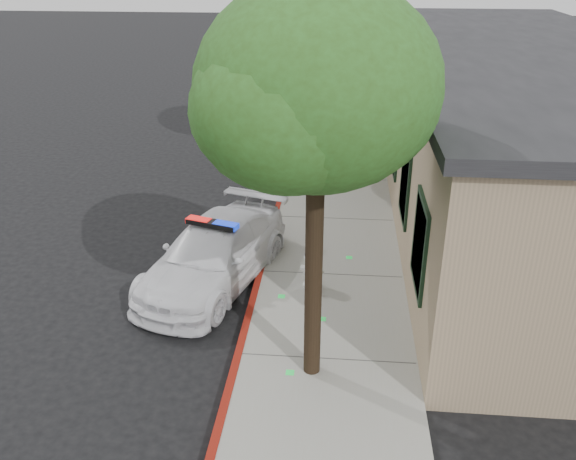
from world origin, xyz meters
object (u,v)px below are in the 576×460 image
Objects in this scene: street_tree_far at (320,35)px; police_car at (214,254)px; street_tree_near at (318,96)px; clapboard_building at (514,120)px; fire_hydrant at (312,268)px.

police_car is at bearing -104.11° from street_tree_far.
police_car is at bearing 126.93° from street_tree_near.
street_tree_near is at bearing -87.73° from street_tree_far.
street_tree_far is at bearing 92.95° from police_car.
police_car is (-7.59, -6.29, -1.45)m from clapboard_building.
fire_hydrant is 0.14× the size of street_tree_near.
street_tree_near is at bearing -119.58° from clapboard_building.
clapboard_building is 4.20× the size of police_car.
street_tree_far is (-0.25, 7.73, 3.67)m from fire_hydrant.
clapboard_building reaches higher than police_car.
street_tree_near reaches higher than clapboard_building.
clapboard_building is 6.21m from street_tree_far.
police_car is 5.63m from street_tree_near.
fire_hydrant is (-5.47, -6.57, -1.53)m from clapboard_building.
police_car is 0.91× the size of street_tree_far.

